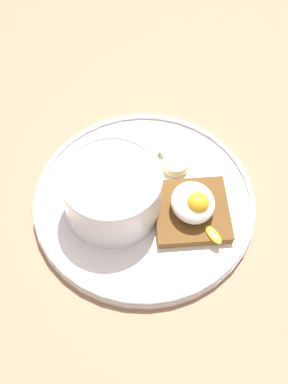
{
  "coord_description": "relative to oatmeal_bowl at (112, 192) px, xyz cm",
  "views": [
    {
      "loc": [
        34.05,
        -8.38,
        60.0
      ],
      "look_at": [
        0.0,
        0.0,
        5.0
      ],
      "focal_mm": 50.0,
      "sensor_mm": 36.0,
      "label": 1
    }
  ],
  "objects": [
    {
      "name": "ground_plane",
      "position": [
        0.02,
        3.9,
        -5.48
      ],
      "size": [
        120.0,
        120.0,
        2.0
      ],
      "primitive_type": "cube",
      "color": "#997559",
      "rests_on": "ground"
    },
    {
      "name": "plate",
      "position": [
        0.02,
        3.9,
        -3.68
      ],
      "size": [
        27.82,
        27.82,
        1.6
      ],
      "color": "white",
      "rests_on": "ground_plane"
    },
    {
      "name": "oatmeal_bowl",
      "position": [
        0.0,
        0.0,
        0.0
      ],
      "size": [
        11.99,
        11.99,
        7.01
      ],
      "color": "white",
      "rests_on": "plate"
    },
    {
      "name": "banana_slice_front",
      "position": [
        -6.83,
        8.93,
        -2.98
      ],
      "size": [
        4.17,
        4.14,
        1.17
      ],
      "color": "#F0F0C1",
      "rests_on": "plate"
    },
    {
      "name": "banana_slice_back",
      "position": [
        -6.71,
        6.23,
        -2.89
      ],
      "size": [
        3.77,
        3.72,
        1.35
      ],
      "color": "#FCE5BA",
      "rests_on": "plate"
    },
    {
      "name": "poached_egg",
      "position": [
        3.47,
        9.17,
        -0.63
      ],
      "size": [
        8.53,
        5.24,
        3.82
      ],
      "color": "white",
      "rests_on": "toast_slice"
    },
    {
      "name": "banana_slice_left",
      "position": [
        -3.93,
        9.08,
        -2.78
      ],
      "size": [
        4.44,
        4.4,
        1.48
      ],
      "color": "beige",
      "rests_on": "plate"
    },
    {
      "name": "toast_slice",
      "position": [
        3.28,
        9.1,
        -2.8
      ],
      "size": [
        10.41,
        10.41,
        1.21
      ],
      "color": "brown",
      "rests_on": "plate"
    }
  ]
}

